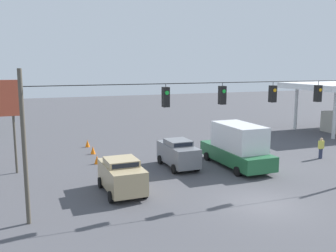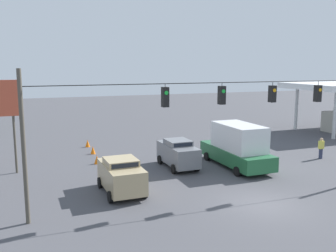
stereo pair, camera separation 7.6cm
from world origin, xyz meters
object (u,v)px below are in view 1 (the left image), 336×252
sedan_grey_withflow_mid (178,153)px  pedestrian (321,148)px  overhead_signal_span (247,114)px  traffic_cone_second (110,171)px  sedan_tan_parked_shoulder (122,175)px  traffic_cone_third (97,160)px  traffic_cone_nearest (117,185)px  box_truck_green_crossing_near (237,146)px  traffic_cone_fourth (93,150)px  traffic_cone_fifth (87,143)px

sedan_grey_withflow_mid → pedestrian: sedan_grey_withflow_mid is taller
overhead_signal_span → pedestrian: bearing=-154.2°
traffic_cone_second → pedestrian: size_ratio=0.39×
sedan_tan_parked_shoulder → traffic_cone_third: (0.18, -6.82, -0.72)m
sedan_tan_parked_shoulder → traffic_cone_nearest: 0.87m
box_truck_green_crossing_near → traffic_cone_second: box_truck_green_crossing_near is taller
box_truck_green_crossing_near → traffic_cone_third: size_ratio=10.46×
sedan_grey_withflow_mid → traffic_cone_fourth: (4.97, -6.19, -0.72)m
sedan_grey_withflow_mid → traffic_cone_fourth: 7.98m
traffic_cone_nearest → traffic_cone_third: bearing=-89.8°
box_truck_green_crossing_near → sedan_tan_parked_shoulder: bearing=15.3°
box_truck_green_crossing_near → traffic_cone_second: (8.97, -0.99, -1.20)m
traffic_cone_nearest → traffic_cone_second: (-0.23, -3.01, 0.00)m
sedan_tan_parked_shoulder → sedan_grey_withflow_mid: bearing=-142.9°
overhead_signal_span → traffic_cone_fifth: bearing=-67.2°
overhead_signal_span → sedan_tan_parked_shoulder: size_ratio=5.68×
traffic_cone_third → overhead_signal_span: bearing=125.5°
pedestrian → sedan_tan_parked_shoulder: bearing=7.7°
sedan_grey_withflow_mid → traffic_cone_fifth: size_ratio=6.51×
sedan_tan_parked_shoulder → traffic_cone_third: size_ratio=6.41×
traffic_cone_second → pedestrian: (-16.31, 1.24, 0.50)m
traffic_cone_second → box_truck_green_crossing_near: bearing=173.7°
overhead_signal_span → box_truck_green_crossing_near: (-2.53, -5.03, -3.00)m
sedan_grey_withflow_mid → traffic_cone_second: (4.96, 0.34, -0.72)m
overhead_signal_span → pedestrian: (-9.88, -4.78, -3.70)m
overhead_signal_span → traffic_cone_nearest: (6.67, -3.01, -4.20)m
traffic_cone_fourth → traffic_cone_fifth: bearing=-89.9°
traffic_cone_third → traffic_cone_fourth: 3.19m
traffic_cone_nearest → traffic_cone_second: bearing=-94.3°
box_truck_green_crossing_near → sedan_grey_withflow_mid: 4.25m
traffic_cone_fourth → pedestrian: size_ratio=0.39×
traffic_cone_nearest → traffic_cone_third: (0.03, -6.37, 0.00)m
box_truck_green_crossing_near → traffic_cone_third: box_truck_green_crossing_near is taller
traffic_cone_nearest → box_truck_green_crossing_near: bearing=-167.6°
traffic_cone_nearest → traffic_cone_fifth: same height
traffic_cone_third → sedan_grey_withflow_mid: bearing=150.0°
traffic_cone_nearest → traffic_cone_fifth: size_ratio=1.00×
sedan_tan_parked_shoulder → traffic_cone_second: sedan_tan_parked_shoulder is taller
sedan_grey_withflow_mid → box_truck_green_crossing_near: bearing=161.6°
sedan_grey_withflow_mid → traffic_cone_nearest: (5.19, 3.35, -0.72)m
box_truck_green_crossing_near → traffic_cone_third: bearing=-25.2°
overhead_signal_span → traffic_cone_fifth: 17.20m
overhead_signal_span → traffic_cone_nearest: 8.44m
box_truck_green_crossing_near → traffic_cone_nearest: (9.19, 2.02, -1.20)m
traffic_cone_second → traffic_cone_fifth: size_ratio=1.00×
overhead_signal_span → traffic_cone_nearest: overhead_signal_span is taller
traffic_cone_fifth → traffic_cone_fourth: bearing=90.1°
sedan_grey_withflow_mid → pedestrian: bearing=172.1°
overhead_signal_span → traffic_cone_nearest: bearing=-24.3°
overhead_signal_span → traffic_cone_fifth: (6.46, -15.37, -4.20)m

